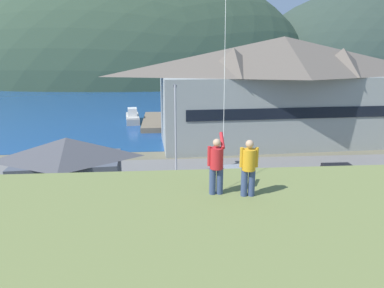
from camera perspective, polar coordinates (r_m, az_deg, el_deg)
ground_plane at (r=19.20m, az=2.50°, el=-16.32°), size 600.00×600.00×0.00m
parking_lot_pad at (r=23.56m, az=1.03°, el=-9.90°), size 40.00×20.00×0.10m
bay_water at (r=76.94m, az=-2.87°, el=7.58°), size 360.00×84.00×0.03m
far_hill_west_ridge at (r=125.94m, az=-9.78°, el=10.28°), size 126.58×71.25×77.78m
far_hill_east_peak at (r=150.97m, az=25.01°, el=9.88°), size 85.60×66.44×63.76m
harbor_lodge at (r=39.32m, az=14.64°, el=8.93°), size 28.16×11.41×11.57m
storage_shed_near_lot at (r=24.67m, az=-19.76°, el=-3.91°), size 7.56×5.09×4.53m
storage_shed_waterside at (r=38.53m, az=2.09°, el=3.53°), size 6.29×4.93×4.44m
wharf_dock at (r=49.59m, az=-6.24°, el=3.75°), size 3.20×12.11×0.70m
moored_boat_wharfside at (r=51.05m, az=-9.83°, el=4.37°), size 2.48×5.88×2.16m
parked_car_mid_row_center at (r=18.71m, az=-16.56°, el=-14.12°), size 4.35×2.36×1.82m
parked_car_front_row_red at (r=27.61m, az=22.91°, el=-5.05°), size 4.22×2.10×1.82m
parked_car_lone_by_shed at (r=25.32m, az=7.68°, el=-5.73°), size 4.35×2.35×1.82m
parked_car_back_row_right at (r=21.84m, az=23.60°, el=-10.41°), size 4.24×2.13×1.82m
parked_car_front_row_end at (r=19.01m, az=8.24°, el=-13.11°), size 4.28×2.21×1.82m
parking_light_pole at (r=27.41m, az=-2.73°, el=3.17°), size 0.24×0.78×7.42m
person_kite_flyer at (r=10.35m, az=4.07°, el=-3.36°), size 0.52×0.65×1.86m
person_companion at (r=10.33m, az=9.38°, el=-3.67°), size 0.55×0.40×1.74m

